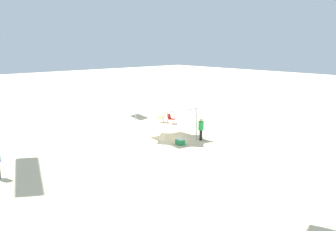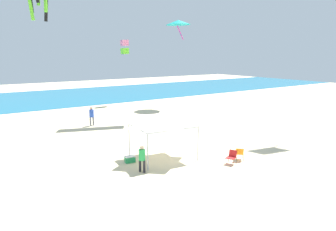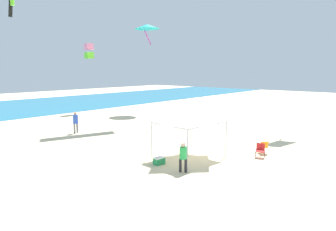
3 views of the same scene
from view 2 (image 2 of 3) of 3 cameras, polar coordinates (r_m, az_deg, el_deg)
name	(u,v)px [view 2 (image 2 of 3)]	position (r m, az deg, el deg)	size (l,w,h in m)	color
ground	(192,152)	(21.44, 4.55, -6.73)	(120.00, 120.00, 0.10)	beige
ocean_strip	(59,97)	(50.90, -19.60, 3.27)	(120.00, 21.58, 0.02)	teal
canopy_tent	(163,122)	(19.26, -0.98, -1.22)	(3.80, 3.25, 2.68)	#B7B7BC
folding_chair_near_cooler	(239,153)	(19.99, 13.13, -6.77)	(0.80, 0.81, 0.82)	black
folding_chair_left_of_tent	(232,156)	(19.25, 11.78, -7.43)	(0.77, 0.70, 0.82)	black
cooler_box	(130,159)	(19.29, -7.10, -8.08)	(0.67, 0.49, 0.40)	#1E8C4C
person_by_tent	(92,115)	(29.45, -14.05, 0.16)	(0.47, 0.43, 1.79)	slate
person_near_umbrella	(142,157)	(17.47, -4.87, -7.63)	(0.37, 0.38, 1.57)	black
kite_delta_teal	(178,22)	(39.70, 1.92, 16.95)	(4.35, 4.35, 2.41)	teal
kite_box_pink	(125,47)	(41.72, -8.08, 12.53)	(0.99, 0.95, 1.87)	pink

